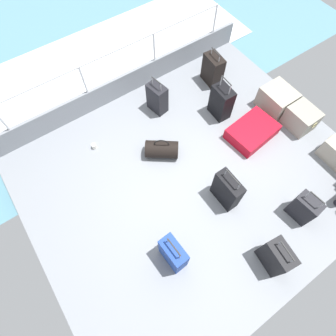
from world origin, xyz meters
The scene contains 16 objects.
ground_plane centered at (0.00, 0.00, -0.03)m, with size 4.40×5.20×0.06m, color gray.
gunwale_port centered at (-2.17, 0.00, 0.23)m, with size 0.06×5.20×0.45m, color gray.
railing_port centered at (-2.17, 0.00, 0.78)m, with size 0.04×4.20×1.02m.
sea_wake centered at (-3.60, 0.00, -0.34)m, with size 12.00×12.00×0.01m.
cargo_crate_0 centered at (-0.30, 2.10, 0.20)m, with size 0.60×0.50×0.41m.
cargo_crate_1 centered at (0.24, 2.15, 0.20)m, with size 0.53×0.42×0.40m.
suitcase_0 centered at (0.87, -1.02, 0.30)m, with size 0.41×0.22×0.75m.
suitcase_1 centered at (0.57, 0.15, 0.31)m, with size 0.45×0.20×0.76m.
suitcase_2 centered at (1.67, 0.07, 0.29)m, with size 0.43×0.28×0.70m.
suitcase_3 centered at (-0.76, 1.16, 0.31)m, with size 0.40×0.26×0.83m.
suitcase_4 centered at (1.41, 0.91, 0.25)m, with size 0.37×0.25×0.68m.
suitcase_5 centered at (-0.06, 1.31, 0.11)m, with size 0.67×0.87×0.22m.
suitcase_6 centered at (-1.48, 1.55, 0.29)m, with size 0.42×0.28×0.70m.
suitcase_7 centered at (-1.50, 0.29, 0.28)m, with size 0.38×0.28×0.72m.
duffel_bag centered at (-0.64, -0.19, 0.15)m, with size 0.56×0.61×0.43m.
paper_cup centered at (-1.40, -1.08, 0.05)m, with size 0.08×0.08×0.10m, color white.
Camera 1 is at (1.38, -1.46, 4.07)m, focal length 29.52 mm.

